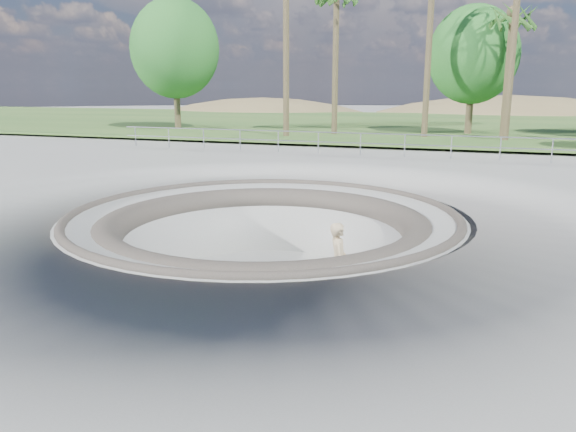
% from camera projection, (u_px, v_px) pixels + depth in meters
% --- Properties ---
extents(ground, '(180.00, 180.00, 0.00)m').
position_uv_depth(ground, '(264.00, 214.00, 14.72)').
color(ground, '#9B9B96').
rests_on(ground, ground).
extents(skate_bowl, '(14.00, 14.00, 4.10)m').
position_uv_depth(skate_bowl, '(264.00, 280.00, 15.13)').
color(skate_bowl, '#9B9B96').
rests_on(skate_bowl, ground).
extents(grass_strip, '(180.00, 36.00, 0.12)m').
position_uv_depth(grass_strip, '(417.00, 124.00, 45.93)').
color(grass_strip, '#325B24').
rests_on(grass_strip, ground).
extents(distant_hills, '(103.20, 45.00, 28.60)m').
position_uv_depth(distant_hills, '(468.00, 173.00, 67.67)').
color(distant_hills, brown).
rests_on(distant_hills, ground).
extents(safety_railing, '(25.00, 0.06, 1.03)m').
position_uv_depth(safety_railing, '(360.00, 144.00, 25.60)').
color(safety_railing, gray).
rests_on(safety_railing, ground).
extents(skateboard, '(0.84, 0.36, 0.08)m').
position_uv_depth(skateboard, '(338.00, 300.00, 13.72)').
color(skateboard, olive).
rests_on(skateboard, ground).
extents(skater, '(0.69, 0.82, 1.93)m').
position_uv_depth(skater, '(338.00, 262.00, 13.49)').
color(skater, tan).
rests_on(skater, skateboard).
extents(palm_d, '(2.60, 2.60, 7.98)m').
position_uv_depth(palm_d, '(512.00, 20.00, 31.76)').
color(palm_d, brown).
rests_on(palm_d, ground).
extents(bushy_tree_left, '(6.27, 5.70, 9.04)m').
position_uv_depth(bushy_tree_left, '(175.00, 49.00, 38.83)').
color(bushy_tree_left, brown).
rests_on(bushy_tree_left, ground).
extents(bushy_tree_mid, '(5.56, 5.06, 8.02)m').
position_uv_depth(bushy_tree_mid, '(473.00, 55.00, 34.90)').
color(bushy_tree_mid, brown).
rests_on(bushy_tree_mid, ground).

